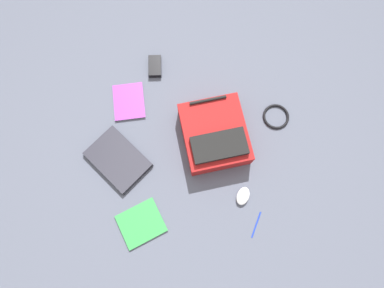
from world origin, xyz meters
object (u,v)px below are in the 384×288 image
Objects in this scene: cable_coil at (276,117)px; laptop at (118,159)px; book_red at (129,102)px; computer_mouse at (243,196)px; book_blue at (141,223)px; power_brick at (155,66)px; backpack at (215,135)px; pen_black at (256,225)px.

laptop is at bearing -156.73° from cable_coil.
computer_mouse is at bearing -32.91° from book_red.
laptop is 2.63× the size of cable_coil.
computer_mouse is at bearing 22.19° from book_blue.
book_blue is at bearing -74.29° from book_red.
power_brick reaches higher than book_red.
power_brick is (0.11, 0.59, 0.00)m from laptop.
backpack is 0.55m from laptop.
book_red is (-0.00, 0.35, -0.01)m from laptop.
backpack is at bearing -152.73° from cable_coil.
laptop is 0.71m from computer_mouse.
laptop and power_brick have the same top height.
book_blue is at bearing -60.05° from laptop.
book_blue is at bearing -85.43° from power_brick.
book_red is at bearing 105.71° from book_blue.
laptop is at bearing -89.53° from book_red.
power_brick is (-0.74, 0.22, 0.01)m from cable_coil.
book_blue is at bearing -142.13° from computer_mouse.
pen_black is at bearing -42.66° from computer_mouse.
computer_mouse is 0.16m from pen_black.
power_brick is 0.93× the size of pen_black.
book_blue is 2.05× the size of pen_black.
book_red is 0.27m from power_brick.
book_blue and cable_coil have the same top height.
laptop reaches higher than cable_coil.
pen_black is (0.68, -0.84, -0.01)m from power_brick.
book_red is at bearing 90.47° from laptop.
laptop is 1.54× the size of book_red.
backpack is 1.18× the size of laptop.
book_blue is (0.19, -0.32, -0.01)m from laptop.
laptop is 0.83m from pen_black.
pen_black is (0.28, -0.44, -0.07)m from backpack.
backpack reaches higher than pen_black.
pen_black is (0.79, -0.25, -0.01)m from laptop.
backpack is at bearing 57.43° from book_blue.
cable_coil is (0.67, 0.69, 0.00)m from book_blue.
laptop is 0.93m from cable_coil.
cable_coil is (0.15, 0.48, -0.01)m from computer_mouse.
backpack is at bearing 137.99° from computer_mouse.
computer_mouse reaches higher than pen_black.
cable_coil is at bearing 1.29° from book_red.
laptop is 3.00× the size of power_brick.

